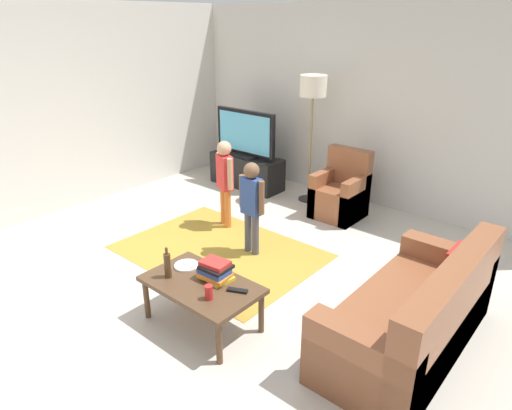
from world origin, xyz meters
The scene contains 17 objects.
ground centered at (0.00, 0.00, 0.00)m, with size 7.80×7.80×0.00m, color beige.
wall_back centered at (0.00, 3.00, 1.35)m, with size 6.00×0.12×2.70m, color silver.
wall_left centered at (-3.00, 0.00, 1.35)m, with size 0.12×6.00×2.70m, color silver.
area_rug centered at (-0.43, 0.46, 0.00)m, with size 2.20×1.60×0.01m, color #B28C33.
tv_stand centered at (-1.65, 2.30, 0.24)m, with size 1.20×0.44×0.50m.
tv centered at (-1.65, 2.28, 0.85)m, with size 1.10×0.28×0.71m.
couch centered at (1.92, 0.31, 0.29)m, with size 0.80×1.80×0.86m.
armchair centered at (0.08, 2.26, 0.30)m, with size 0.60×0.60×0.90m.
floor_lamp centered at (-0.57, 2.45, 1.54)m, with size 0.36×0.36×1.78m.
child_near_tv centered at (-0.87, 1.02, 0.67)m, with size 0.35×0.21×1.11m.
child_center centered at (-0.14, 0.69, 0.64)m, with size 0.36×0.17×1.07m.
coffee_table centered at (0.40, -0.57, 0.37)m, with size 1.00×0.60×0.42m.
book_stack centered at (0.45, -0.45, 0.50)m, with size 0.29×0.26×0.16m.
bottle centered at (0.12, -0.69, 0.54)m, with size 0.06×0.06×0.28m.
tv_remote centered at (0.72, -0.47, 0.43)m, with size 0.17×0.05×0.02m, color black.
soda_can centered at (0.62, -0.69, 0.48)m, with size 0.07×0.07×0.12m, color red.
plate centered at (0.10, -0.47, 0.43)m, with size 0.22×0.22×0.02m.
Camera 1 is at (2.86, -2.74, 2.47)m, focal length 31.64 mm.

